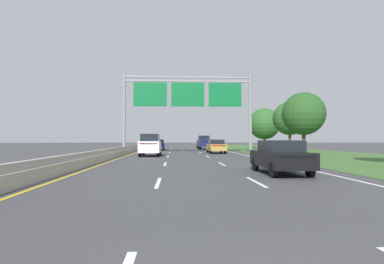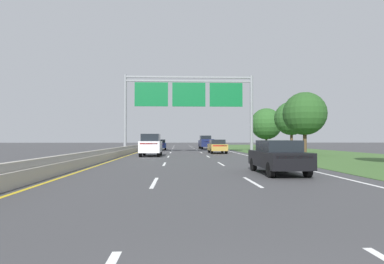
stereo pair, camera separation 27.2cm
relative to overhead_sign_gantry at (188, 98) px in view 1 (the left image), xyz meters
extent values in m
plane|color=#3D3D3F|center=(-0.30, -0.90, -6.43)|extent=(220.00, 220.00, 0.00)
cube|color=white|center=(-2.15, -25.40, -6.43)|extent=(0.14, 3.00, 0.01)
cube|color=white|center=(-2.15, -16.40, -6.43)|extent=(0.14, 3.00, 0.01)
cube|color=white|center=(-2.15, -7.40, -6.43)|extent=(0.14, 3.00, 0.01)
cube|color=white|center=(-2.15, 1.60, -6.43)|extent=(0.14, 3.00, 0.01)
cube|color=white|center=(-2.15, 10.60, -6.43)|extent=(0.14, 3.00, 0.01)
cube|color=white|center=(-2.15, 19.60, -6.43)|extent=(0.14, 3.00, 0.01)
cube|color=white|center=(-2.15, 28.60, -6.43)|extent=(0.14, 3.00, 0.01)
cube|color=white|center=(-2.15, 37.60, -6.43)|extent=(0.14, 3.00, 0.01)
cube|color=white|center=(-2.15, 46.60, -6.43)|extent=(0.14, 3.00, 0.01)
cube|color=white|center=(1.55, -25.40, -6.43)|extent=(0.14, 3.00, 0.01)
cube|color=white|center=(1.55, -16.40, -6.43)|extent=(0.14, 3.00, 0.01)
cube|color=white|center=(1.55, -7.40, -6.43)|extent=(0.14, 3.00, 0.01)
cube|color=white|center=(1.55, 1.60, -6.43)|extent=(0.14, 3.00, 0.01)
cube|color=white|center=(1.55, 10.60, -6.43)|extent=(0.14, 3.00, 0.01)
cube|color=white|center=(1.55, 19.60, -6.43)|extent=(0.14, 3.00, 0.01)
cube|color=white|center=(1.55, 28.60, -6.43)|extent=(0.14, 3.00, 0.01)
cube|color=white|center=(1.55, 37.60, -6.43)|extent=(0.14, 3.00, 0.01)
cube|color=white|center=(1.55, 46.60, -6.43)|extent=(0.14, 3.00, 0.01)
cube|color=white|center=(5.60, -0.90, -6.43)|extent=(0.16, 106.00, 0.01)
cube|color=gold|center=(-6.20, -0.90, -6.43)|extent=(0.16, 106.00, 0.01)
cube|color=#3D602D|center=(13.65, -0.90, -6.42)|extent=(14.00, 110.00, 0.02)
cube|color=#A8A399|center=(-6.90, -0.90, -6.15)|extent=(0.60, 110.00, 0.55)
cube|color=#A8A399|center=(-6.90, -0.90, -5.73)|extent=(0.25, 110.00, 0.30)
cylinder|color=gray|center=(-7.35, 0.09, -1.89)|extent=(0.36, 0.36, 9.07)
cylinder|color=gray|center=(7.35, 0.09, -1.89)|extent=(0.36, 0.36, 9.07)
cube|color=gray|center=(0.00, 0.09, 2.42)|extent=(14.70, 0.24, 0.20)
cube|color=gray|center=(0.00, 0.09, 1.97)|extent=(14.70, 0.24, 0.20)
cube|color=#0C602D|center=(-4.33, -0.09, 0.35)|extent=(3.83, 0.12, 2.78)
cube|color=#0C602D|center=(0.00, -0.09, 0.35)|extent=(3.83, 0.12, 2.78)
cube|color=#0C602D|center=(4.33, -0.09, 0.35)|extent=(3.83, 0.12, 2.78)
cube|color=#161E47|center=(3.30, 15.20, -5.51)|extent=(2.14, 5.45, 1.00)
cube|color=black|center=(3.27, 16.04, -4.62)|extent=(1.77, 1.95, 0.78)
cube|color=#B21414|center=(3.37, 12.54, -5.21)|extent=(1.68, 0.12, 0.12)
cube|color=#161E47|center=(3.34, 13.47, -4.91)|extent=(2.05, 2.00, 0.20)
cylinder|color=black|center=(2.40, 17.01, -6.01)|extent=(0.32, 0.85, 0.84)
cylinder|color=black|center=(4.10, 17.05, -6.01)|extent=(0.32, 0.85, 0.84)
cylinder|color=black|center=(2.50, 13.34, -6.01)|extent=(0.32, 0.85, 0.84)
cylinder|color=black|center=(4.20, 13.38, -6.01)|extent=(0.32, 0.85, 0.84)
cube|color=navy|center=(-3.95, 11.42, -5.74)|extent=(1.93, 4.45, 0.72)
cube|color=black|center=(-3.94, 11.37, -5.12)|extent=(1.62, 2.34, 0.52)
cube|color=#B21414|center=(-3.89, 9.26, -5.52)|extent=(1.53, 0.12, 0.12)
cylinder|color=black|center=(-4.78, 12.89, -6.10)|extent=(0.24, 0.67, 0.66)
cylinder|color=black|center=(-3.18, 12.94, -6.10)|extent=(0.24, 0.67, 0.66)
cylinder|color=black|center=(-4.71, 9.90, -6.10)|extent=(0.24, 0.67, 0.66)
cylinder|color=black|center=(-3.11, 9.94, -6.10)|extent=(0.24, 0.67, 0.66)
cube|color=#A38438|center=(3.24, -0.46, -5.74)|extent=(1.85, 4.41, 0.72)
cube|color=black|center=(3.24, -0.51, -5.12)|extent=(1.58, 2.31, 0.52)
cube|color=#B21414|center=(3.26, -2.62, -5.52)|extent=(1.53, 0.09, 0.12)
cylinder|color=black|center=(2.43, 1.03, -6.10)|extent=(0.23, 0.66, 0.66)
cylinder|color=black|center=(4.03, 1.04, -6.10)|extent=(0.23, 0.66, 0.66)
cylinder|color=black|center=(2.45, -1.96, -6.10)|extent=(0.23, 0.66, 0.66)
cylinder|color=black|center=(4.05, -1.95, -6.10)|extent=(0.23, 0.66, 0.66)
cube|color=black|center=(3.43, -22.55, -5.74)|extent=(1.85, 4.41, 0.72)
cube|color=black|center=(3.43, -22.60, -5.12)|extent=(1.58, 2.31, 0.52)
cube|color=#B21414|center=(3.44, -24.71, -5.52)|extent=(1.53, 0.09, 0.12)
cylinder|color=black|center=(2.62, -21.06, -6.10)|extent=(0.22, 0.66, 0.66)
cylinder|color=black|center=(4.22, -21.05, -6.10)|extent=(0.22, 0.66, 0.66)
cylinder|color=black|center=(2.64, -24.05, -6.10)|extent=(0.22, 0.66, 0.66)
cylinder|color=black|center=(4.24, -24.04, -6.10)|extent=(0.22, 0.66, 0.66)
cube|color=silver|center=(-3.84, -6.31, -5.52)|extent=(1.92, 4.71, 1.05)
cube|color=black|center=(-3.84, -6.46, -4.66)|extent=(1.64, 3.01, 0.68)
cube|color=#B21414|center=(-3.85, -8.62, -5.21)|extent=(1.60, 0.09, 0.12)
cylinder|color=black|center=(-4.65, -4.71, -6.05)|extent=(0.26, 0.76, 0.76)
cylinder|color=black|center=(-3.01, -4.71, -6.05)|extent=(0.26, 0.76, 0.76)
cylinder|color=black|center=(-4.66, -7.90, -6.05)|extent=(0.26, 0.76, 0.76)
cylinder|color=black|center=(-3.02, -7.91, -6.05)|extent=(0.26, 0.76, 0.76)
cylinder|color=#4C3823|center=(11.25, -6.05, -5.21)|extent=(0.36, 0.36, 2.45)
sphere|color=#234C1E|center=(11.25, -6.05, -2.28)|extent=(4.25, 4.25, 4.25)
cylinder|color=#4C3823|center=(13.88, 5.14, -5.13)|extent=(0.36, 0.36, 2.60)
sphere|color=#285623|center=(13.88, 5.14, -2.03)|extent=(4.49, 4.49, 4.49)
cylinder|color=#4C3823|center=(13.41, 15.83, -5.39)|extent=(0.36, 0.36, 2.08)
sphere|color=#285623|center=(13.41, 15.83, -2.27)|extent=(5.20, 5.20, 5.20)
camera|label=1|loc=(-1.55, -37.67, -4.80)|focal=30.51mm
camera|label=2|loc=(-1.27, -37.68, -4.80)|focal=30.51mm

